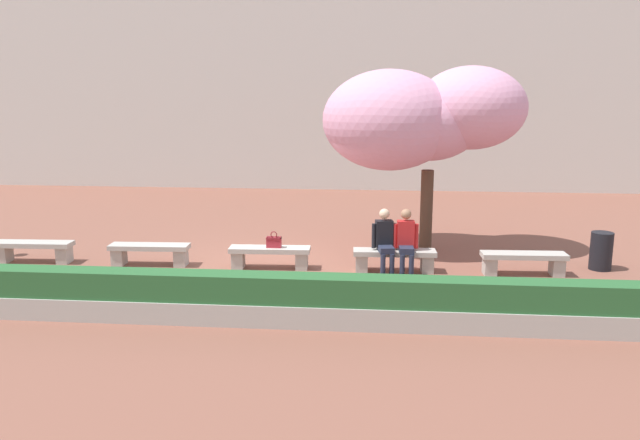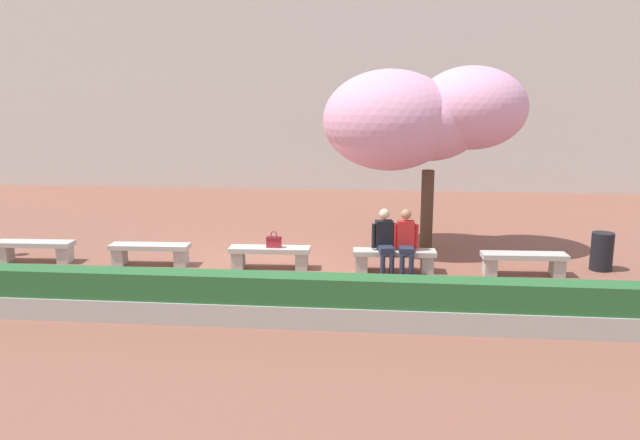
{
  "view_description": "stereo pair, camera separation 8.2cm",
  "coord_description": "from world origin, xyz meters",
  "px_view_note": "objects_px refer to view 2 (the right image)",
  "views": [
    {
      "loc": [
        2.18,
        -12.3,
        3.57
      ],
      "look_at": [
        1.02,
        0.2,
        1.0
      ],
      "focal_mm": 35.0,
      "sensor_mm": 36.0,
      "label": 1
    },
    {
      "loc": [
        2.26,
        -12.29,
        3.57
      ],
      "look_at": [
        1.02,
        0.2,
        1.0
      ],
      "focal_mm": 35.0,
      "sensor_mm": 36.0,
      "label": 2
    }
  ],
  "objects_px": {
    "trash_bin": "(602,251)",
    "stone_bench_near_east": "(394,257)",
    "stone_bench_east_end": "(524,261)",
    "person_seated_left": "(385,239)",
    "stone_bench_west_end": "(35,248)",
    "stone_bench_near_west": "(150,251)",
    "handbag": "(274,241)",
    "stone_bench_center": "(270,254)",
    "cherry_tree_main": "(422,117)",
    "person_seated_right": "(406,239)"
  },
  "relations": [
    {
      "from": "trash_bin",
      "to": "stone_bench_near_east",
      "type": "bearing_deg",
      "value": -172.63
    },
    {
      "from": "stone_bench_east_end",
      "to": "person_seated_left",
      "type": "bearing_deg",
      "value": -178.91
    },
    {
      "from": "stone_bench_west_end",
      "to": "stone_bench_near_east",
      "type": "relative_size",
      "value": 1.0
    },
    {
      "from": "stone_bench_west_end",
      "to": "person_seated_left",
      "type": "height_order",
      "value": "person_seated_left"
    },
    {
      "from": "stone_bench_near_west",
      "to": "stone_bench_east_end",
      "type": "height_order",
      "value": "same"
    },
    {
      "from": "handbag",
      "to": "trash_bin",
      "type": "distance_m",
      "value": 6.71
    },
    {
      "from": "stone_bench_near_west",
      "to": "person_seated_left",
      "type": "distance_m",
      "value": 4.93
    },
    {
      "from": "stone_bench_east_end",
      "to": "person_seated_left",
      "type": "height_order",
      "value": "person_seated_left"
    },
    {
      "from": "stone_bench_near_west",
      "to": "person_seated_left",
      "type": "bearing_deg",
      "value": -0.61
    },
    {
      "from": "stone_bench_center",
      "to": "trash_bin",
      "type": "bearing_deg",
      "value": 4.61
    },
    {
      "from": "stone_bench_near_west",
      "to": "cherry_tree_main",
      "type": "xyz_separation_m",
      "value": [
        5.69,
        1.82,
        2.73
      ]
    },
    {
      "from": "stone_bench_near_east",
      "to": "person_seated_left",
      "type": "height_order",
      "value": "person_seated_left"
    },
    {
      "from": "stone_bench_west_end",
      "to": "cherry_tree_main",
      "type": "relative_size",
      "value": 0.37
    },
    {
      "from": "trash_bin",
      "to": "person_seated_right",
      "type": "bearing_deg",
      "value": -171.48
    },
    {
      "from": "stone_bench_center",
      "to": "handbag",
      "type": "height_order",
      "value": "handbag"
    },
    {
      "from": "stone_bench_near_west",
      "to": "cherry_tree_main",
      "type": "relative_size",
      "value": 0.37
    },
    {
      "from": "person_seated_right",
      "to": "cherry_tree_main",
      "type": "relative_size",
      "value": 0.29
    },
    {
      "from": "stone_bench_center",
      "to": "stone_bench_east_end",
      "type": "bearing_deg",
      "value": 0.0
    },
    {
      "from": "stone_bench_near_east",
      "to": "cherry_tree_main",
      "type": "bearing_deg",
      "value": 72.28
    },
    {
      "from": "person_seated_left",
      "to": "person_seated_right",
      "type": "bearing_deg",
      "value": -0.16
    },
    {
      "from": "person_seated_left",
      "to": "trash_bin",
      "type": "distance_m",
      "value": 4.47
    },
    {
      "from": "handbag",
      "to": "person_seated_left",
      "type": "bearing_deg",
      "value": -1.08
    },
    {
      "from": "stone_bench_west_end",
      "to": "handbag",
      "type": "relative_size",
      "value": 4.95
    },
    {
      "from": "stone_bench_east_end",
      "to": "cherry_tree_main",
      "type": "xyz_separation_m",
      "value": [
        -1.97,
        1.82,
        2.73
      ]
    },
    {
      "from": "person_seated_right",
      "to": "stone_bench_west_end",
      "type": "bearing_deg",
      "value": 179.61
    },
    {
      "from": "stone_bench_near_west",
      "to": "stone_bench_near_east",
      "type": "relative_size",
      "value": 1.0
    },
    {
      "from": "stone_bench_west_end",
      "to": "person_seated_right",
      "type": "height_order",
      "value": "person_seated_right"
    },
    {
      "from": "cherry_tree_main",
      "to": "trash_bin",
      "type": "xyz_separation_m",
      "value": [
        3.64,
        -1.27,
        -2.64
      ]
    },
    {
      "from": "stone_bench_near_east",
      "to": "cherry_tree_main",
      "type": "relative_size",
      "value": 0.37
    },
    {
      "from": "stone_bench_east_end",
      "to": "cherry_tree_main",
      "type": "distance_m",
      "value": 3.83
    },
    {
      "from": "person_seated_right",
      "to": "person_seated_left",
      "type": "bearing_deg",
      "value": 179.84
    },
    {
      "from": "stone_bench_center",
      "to": "person_seated_left",
      "type": "relative_size",
      "value": 1.3
    },
    {
      "from": "person_seated_right",
      "to": "trash_bin",
      "type": "distance_m",
      "value": 4.06
    },
    {
      "from": "stone_bench_near_west",
      "to": "stone_bench_center",
      "type": "xyz_separation_m",
      "value": [
        2.56,
        0.0,
        0.0
      ]
    },
    {
      "from": "person_seated_right",
      "to": "trash_bin",
      "type": "bearing_deg",
      "value": 8.52
    },
    {
      "from": "stone_bench_near_west",
      "to": "trash_bin",
      "type": "bearing_deg",
      "value": 3.35
    },
    {
      "from": "person_seated_left",
      "to": "person_seated_right",
      "type": "relative_size",
      "value": 1.0
    },
    {
      "from": "stone_bench_center",
      "to": "person_seated_right",
      "type": "height_order",
      "value": "person_seated_right"
    },
    {
      "from": "person_seated_right",
      "to": "handbag",
      "type": "bearing_deg",
      "value": 179.07
    },
    {
      "from": "handbag",
      "to": "stone_bench_near_west",
      "type": "bearing_deg",
      "value": 179.79
    },
    {
      "from": "stone_bench_west_end",
      "to": "cherry_tree_main",
      "type": "height_order",
      "value": "cherry_tree_main"
    },
    {
      "from": "stone_bench_center",
      "to": "person_seated_right",
      "type": "relative_size",
      "value": 1.3
    },
    {
      "from": "trash_bin",
      "to": "stone_bench_near_west",
      "type": "bearing_deg",
      "value": -176.65
    },
    {
      "from": "stone_bench_west_end",
      "to": "cherry_tree_main",
      "type": "bearing_deg",
      "value": 12.44
    },
    {
      "from": "person_seated_right",
      "to": "stone_bench_near_west",
      "type": "bearing_deg",
      "value": 179.43
    },
    {
      "from": "stone_bench_west_end",
      "to": "stone_bench_center",
      "type": "distance_m",
      "value": 5.11
    },
    {
      "from": "person_seated_left",
      "to": "person_seated_right",
      "type": "distance_m",
      "value": 0.42
    },
    {
      "from": "stone_bench_west_end",
      "to": "stone_bench_near_east",
      "type": "bearing_deg",
      "value": 0.0
    },
    {
      "from": "stone_bench_near_west",
      "to": "stone_bench_east_end",
      "type": "distance_m",
      "value": 7.67
    },
    {
      "from": "stone_bench_east_end",
      "to": "person_seated_left",
      "type": "relative_size",
      "value": 1.3
    }
  ]
}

